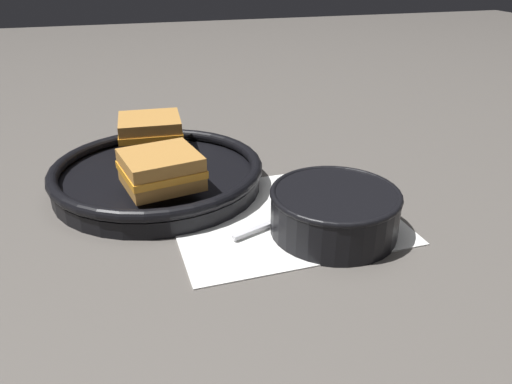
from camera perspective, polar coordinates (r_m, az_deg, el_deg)
The scene contains 7 objects.
ground_plane at distance 0.70m, azimuth 1.54°, elevation -2.62°, with size 4.00×4.00×0.00m, color #56514C.
napkin at distance 0.69m, azimuth 2.95°, elevation -2.61°, with size 0.31×0.26×0.00m.
soup_bowl at distance 0.65m, azimuth 8.95°, elevation -1.93°, with size 0.17×0.17×0.06m.
spoon at distance 0.69m, azimuth 5.70°, elevation -2.01°, with size 0.17×0.08×0.01m.
skillet at distance 0.78m, azimuth -11.17°, elevation 1.93°, with size 0.32×0.32×0.04m.
sandwich_near_left at distance 0.69m, azimuth -10.80°, elevation 2.55°, with size 0.12×0.11×0.05m.
sandwich_near_right at distance 0.84m, azimuth -11.98°, elevation 6.86°, with size 0.11×0.10×0.05m.
Camera 1 is at (-0.18, -0.58, 0.34)m, focal length 35.00 mm.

